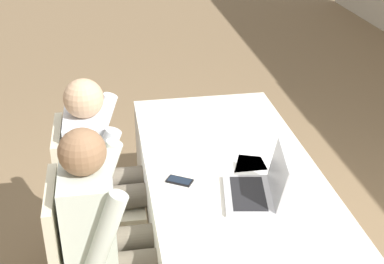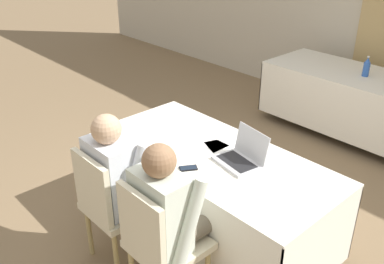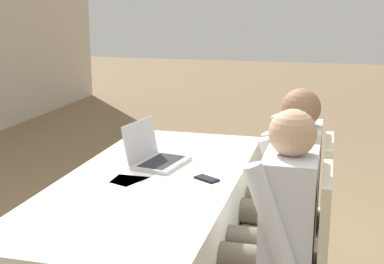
{
  "view_description": "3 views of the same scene",
  "coord_description": "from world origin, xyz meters",
  "px_view_note": "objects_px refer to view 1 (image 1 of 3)",
  "views": [
    {
      "loc": [
        2.2,
        -0.59,
        2.16
      ],
      "look_at": [
        0.0,
        -0.21,
        0.99
      ],
      "focal_mm": 50.0,
      "sensor_mm": 36.0,
      "label": 1
    },
    {
      "loc": [
        1.9,
        -1.97,
        2.3
      ],
      "look_at": [
        0.0,
        -0.21,
        0.99
      ],
      "focal_mm": 40.0,
      "sensor_mm": 36.0,
      "label": 2
    },
    {
      "loc": [
        -2.43,
        -0.86,
        1.61
      ],
      "look_at": [
        0.0,
        -0.21,
        0.99
      ],
      "focal_mm": 50.0,
      "sensor_mm": 36.0,
      "label": 3
    }
  ],
  "objects_px": {
    "cell_phone": "(180,181)",
    "chair_near_right": "(88,260)",
    "person_checkered_shirt": "(106,167)",
    "person_white_shirt": "(109,230)",
    "chair_near_left": "(88,194)",
    "laptop": "(257,189)"
  },
  "relations": [
    {
      "from": "cell_phone",
      "to": "person_checkered_shirt",
      "type": "height_order",
      "value": "person_checkered_shirt"
    },
    {
      "from": "laptop",
      "to": "person_white_shirt",
      "type": "height_order",
      "value": "person_white_shirt"
    },
    {
      "from": "chair_near_left",
      "to": "person_checkered_shirt",
      "type": "relative_size",
      "value": 0.78
    },
    {
      "from": "cell_phone",
      "to": "chair_near_right",
      "type": "height_order",
      "value": "chair_near_right"
    },
    {
      "from": "chair_near_left",
      "to": "person_white_shirt",
      "type": "bearing_deg",
      "value": -169.07
    },
    {
      "from": "laptop",
      "to": "chair_near_right",
      "type": "bearing_deg",
      "value": -76.8
    },
    {
      "from": "laptop",
      "to": "person_checkered_shirt",
      "type": "relative_size",
      "value": 0.31
    },
    {
      "from": "chair_near_right",
      "to": "person_checkered_shirt",
      "type": "bearing_deg",
      "value": -10.93
    },
    {
      "from": "cell_phone",
      "to": "chair_near_left",
      "type": "height_order",
      "value": "chair_near_left"
    },
    {
      "from": "cell_phone",
      "to": "chair_near_left",
      "type": "distance_m",
      "value": 0.6
    },
    {
      "from": "person_white_shirt",
      "to": "chair_near_left",
      "type": "bearing_deg",
      "value": 10.93
    },
    {
      "from": "person_checkered_shirt",
      "to": "laptop",
      "type": "bearing_deg",
      "value": -125.58
    },
    {
      "from": "person_checkered_shirt",
      "to": "person_white_shirt",
      "type": "distance_m",
      "value": 0.54
    },
    {
      "from": "cell_phone",
      "to": "person_white_shirt",
      "type": "bearing_deg",
      "value": -25.09
    },
    {
      "from": "laptop",
      "to": "chair_near_left",
      "type": "height_order",
      "value": "laptop"
    },
    {
      "from": "cell_phone",
      "to": "laptop",
      "type": "bearing_deg",
      "value": 91.84
    },
    {
      "from": "cell_phone",
      "to": "chair_near_left",
      "type": "xyz_separation_m",
      "value": [
        -0.3,
        -0.46,
        -0.23
      ]
    },
    {
      "from": "laptop",
      "to": "person_white_shirt",
      "type": "relative_size",
      "value": 0.31
    },
    {
      "from": "cell_phone",
      "to": "person_white_shirt",
      "type": "distance_m",
      "value": 0.43
    },
    {
      "from": "person_checkered_shirt",
      "to": "chair_near_left",
      "type": "bearing_deg",
      "value": 90.0
    },
    {
      "from": "cell_phone",
      "to": "chair_near_right",
      "type": "distance_m",
      "value": 0.56
    },
    {
      "from": "chair_near_left",
      "to": "laptop",
      "type": "bearing_deg",
      "value": -121.85
    }
  ]
}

